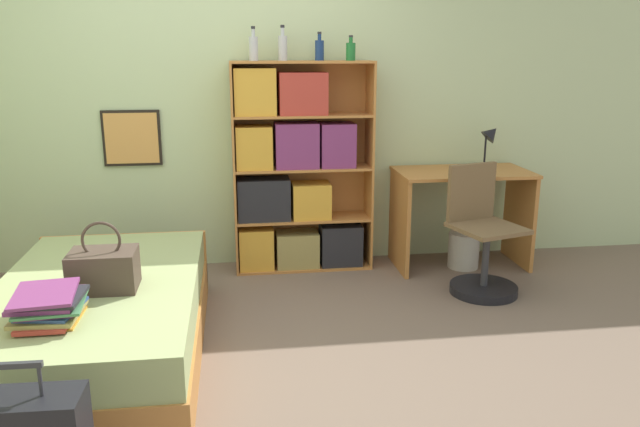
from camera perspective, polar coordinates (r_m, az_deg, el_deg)
The scene contains 14 objects.
ground_plane at distance 3.76m, azimuth -8.63°, elevation -12.18°, with size 14.00×14.00×0.00m, color #756051.
wall_back at distance 4.95m, azimuth -9.08°, elevation 10.02°, with size 10.00×0.09×2.60m.
bed at distance 3.77m, azimuth -19.45°, elevation -9.12°, with size 1.11×1.91×0.45m.
handbag at distance 3.52m, azimuth -19.17°, elevation -4.82°, with size 0.35×0.25×0.38m.
book_stack_on_bed at distance 3.22m, azimuth -23.56°, elevation -7.77°, with size 0.34×0.38×0.15m.
bookcase at distance 4.83m, azimuth -2.44°, elevation 3.65°, with size 1.07×0.31×1.61m.
bottle_green at distance 4.73m, azimuth -6.10°, elevation 14.85°, with size 0.07×0.07×0.24m.
bottle_brown at distance 4.78m, azimuth -3.43°, elevation 14.96°, with size 0.07×0.07×0.26m.
bottle_clear at distance 4.80m, azimuth -0.05°, elevation 14.76°, with size 0.07×0.07×0.21m.
bottle_blue at distance 4.76m, azimuth 2.83°, elevation 14.63°, with size 0.07×0.07×0.18m.
desk at distance 5.06m, azimuth 12.79°, elevation 1.03°, with size 1.04×0.58×0.78m.
desk_lamp at distance 5.13m, azimuth 15.30°, elevation 6.54°, with size 0.20×0.15×0.36m.
desk_chair at distance 4.60m, azimuth 14.55°, elevation -3.43°, with size 0.54×0.54×0.91m.
waste_bin at distance 5.11m, azimuth 12.99°, elevation -3.28°, with size 0.24×0.24×0.29m.
Camera 1 is at (0.09, -3.36, 1.70)m, focal length 35.00 mm.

